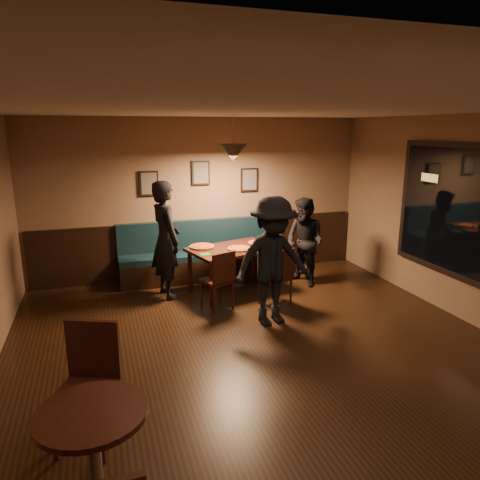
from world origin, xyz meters
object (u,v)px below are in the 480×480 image
Objects in this scene: chair_near_right at (275,276)px; booth_bench at (206,251)px; tabasco_bottle at (263,243)px; cafe_table at (96,462)px; diner_right at (305,242)px; diner_left at (166,240)px; cafe_chair_far at (85,390)px; diner_front at (273,262)px; chair_near_left at (217,279)px; dining_table at (233,270)px; soda_glass at (274,245)px.

booth_bench is at bearing 94.78° from chair_near_right.
tabasco_bottle reaches higher than cafe_table.
diner_right is at bearing 19.67° from chair_near_right.
diner_left is 3.51m from cafe_chair_far.
booth_bench is 25.89× the size of tabasco_bottle.
chair_near_left is at bearing 120.58° from diner_front.
dining_table is at bearing -70.47° from booth_bench.
booth_bench is at bearing 129.25° from soda_glass.
chair_near_right is 0.59m from soda_glass.
cafe_table is 0.76× the size of cafe_chair_far.
chair_near_right is at bearing -74.26° from dining_table.
dining_table is 11.86× the size of tabasco_bottle.
chair_near_right is at bearing -109.44° from soda_glass.
diner_front is at bearing -78.96° from booth_bench.
chair_near_left is 3.73m from cafe_table.
diner_left reaches higher than dining_table.
soda_glass is at bearing 52.40° from cafe_table.
dining_table is 1.54× the size of chair_near_right.
diner_left is 1.23× the size of diner_right.
cafe_chair_far is (-2.68, -2.43, 0.08)m from chair_near_right.
cafe_chair_far is (-1.18, -3.28, -0.40)m from diner_left.
diner_left is 13.09× the size of soda_glass.
diner_left reaches higher than booth_bench.
booth_bench is 2.00× the size of diner_right.
soda_glass is at bearing -4.19° from chair_near_left.
soda_glass is at bearing -50.75° from booth_bench.
cafe_chair_far is (-2.38, -1.82, -0.36)m from diner_front.
soda_glass is at bearing -40.93° from dining_table.
diner_left is at bearing 166.33° from soda_glass.
chair_near_left is at bearing 150.53° from chair_near_right.
dining_table is at bearing 32.95° from chair_near_left.
soda_glass is (0.59, -0.29, 0.44)m from dining_table.
dining_table is 1.20m from diner_left.
soda_glass is (0.87, -1.06, 0.31)m from booth_bench.
tabasco_bottle is (0.78, -0.82, 0.29)m from booth_bench.
diner_front reaches higher than chair_near_left.
diner_front is at bearing -136.39° from chair_near_right.
chair_near_left is at bearing 62.11° from cafe_table.
cafe_table is at bearing -139.29° from diner_front.
diner_left is 1.05× the size of diner_front.
dining_table is 0.74m from chair_near_left.
booth_bench reaches higher than soda_glass.
soda_glass is at bearing -93.71° from diner_right.
chair_near_left is at bearing -96.77° from booth_bench.
diner_left is 2.33× the size of cafe_table.
diner_left is (-0.63, 0.71, 0.48)m from chair_near_left.
diner_left reaches higher than cafe_table.
diner_front reaches higher than booth_bench.
diner_front reaches higher than diner_right.
soda_glass is 0.13× the size of cafe_chair_far.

